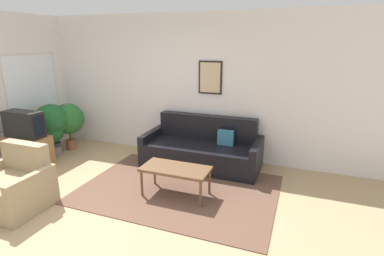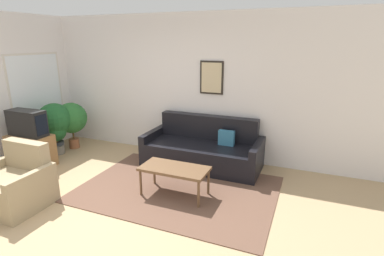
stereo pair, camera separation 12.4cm
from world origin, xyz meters
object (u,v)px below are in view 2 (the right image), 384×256
object	(u,v)px
couch	(203,150)
coffee_table	(174,170)
armchair	(14,185)
tv	(27,123)
potted_plant_tall	(55,121)

from	to	relation	value
couch	coffee_table	bearing A→B (deg)	-89.77
coffee_table	armchair	size ratio (longest dim) A/B	1.09
tv	potted_plant_tall	distance (m)	0.71
tv	armchair	size ratio (longest dim) A/B	0.78
potted_plant_tall	couch	bearing A→B (deg)	10.11
couch	potted_plant_tall	size ratio (longest dim) A/B	2.06
couch	tv	distance (m)	3.15
coffee_table	armchair	bearing A→B (deg)	-150.73
tv	potted_plant_tall	size ratio (longest dim) A/B	0.69
tv	armchair	distance (m)	1.52
coffee_table	armchair	world-z (taller)	armchair
couch	tv	world-z (taller)	tv
armchair	potted_plant_tall	size ratio (longest dim) A/B	0.89
couch	coffee_table	size ratio (longest dim) A/B	2.12
couch	potted_plant_tall	world-z (taller)	potted_plant_tall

